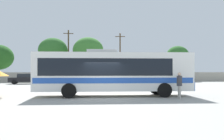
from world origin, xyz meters
The scene contains 13 objects.
ground_plane centered at (0.00, 10.00, 0.00)m, with size 300.00×300.00×0.00m, color #A3A099.
perimeter_wall centered at (0.00, 24.70, 0.82)m, with size 80.00×0.30×1.64m, color #9E998C.
coach_bus_white_blue centered at (0.81, 1.16, 1.85)m, with size 11.71×3.35×3.46m.
attendant_by_bus_door centered at (5.17, -1.19, 1.01)m, with size 0.39×0.39×1.79m.
parked_car_leftmost_black centered at (-8.99, 20.48, 0.78)m, with size 4.53×2.24×1.47m.
parked_car_second_white centered at (-2.79, 20.04, 0.75)m, with size 4.16×2.08×1.40m.
parked_car_third_black centered at (3.61, 20.00, 0.78)m, with size 4.44×2.25×1.46m.
parked_car_rightmost_silver centered at (9.31, 20.40, 0.78)m, with size 4.65×2.18×1.47m.
utility_pole_near centered at (-3.06, 28.46, 4.77)m, with size 1.80×0.24×9.17m.
utility_pole_far centered at (6.35, 28.51, 4.59)m, with size 1.79×0.43×8.81m.
roadside_tree_midleft centered at (-5.86, 29.56, 5.60)m, with size 5.29×5.29×7.86m.
roadside_tree_midright centered at (0.40, 27.27, 5.48)m, with size 5.41×5.41×7.79m.
roadside_tree_right centered at (17.45, 28.37, 4.78)m, with size 4.26×4.26×6.61m.
Camera 1 is at (-1.89, -17.70, 1.91)m, focal length 40.83 mm.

